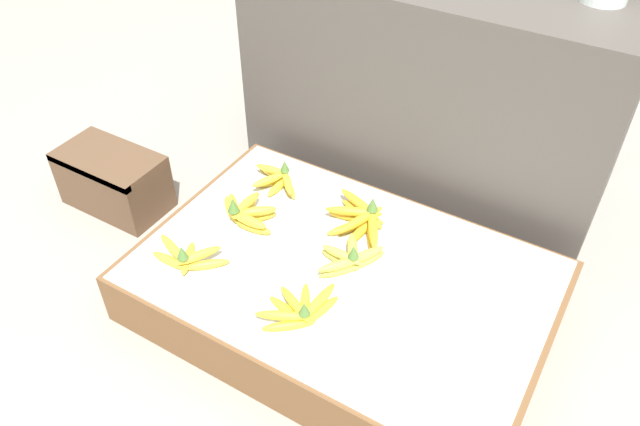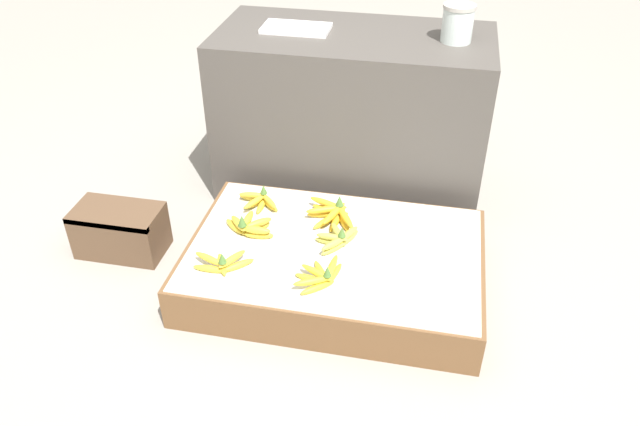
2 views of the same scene
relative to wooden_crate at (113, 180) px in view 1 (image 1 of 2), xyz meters
name	(u,v)px [view 1 (image 1 of 2)]	position (x,y,z in m)	size (l,w,h in m)	color
ground_plane	(342,311)	(0.91, -0.02, -0.10)	(10.00, 10.00, 0.00)	gray
display_platform	(342,291)	(0.91, -0.02, -0.02)	(1.12, 0.75, 0.17)	brown
back_vendor_table	(438,82)	(0.85, 0.73, 0.27)	(1.20, 0.59, 0.75)	#4C4742
wooden_crate	(113,180)	(0.00, 0.00, 0.00)	(0.36, 0.20, 0.21)	brown
banana_bunch_front_left	(187,257)	(0.53, -0.23, 0.10)	(0.22, 0.13, 0.09)	gold
banana_bunch_front_midleft	(300,310)	(0.90, -0.22, 0.10)	(0.17, 0.21, 0.09)	yellow
banana_bunch_middle_left	(246,212)	(0.56, 0.00, 0.10)	(0.22, 0.14, 0.10)	gold
banana_bunch_middle_midleft	(350,258)	(0.92, 0.00, 0.10)	(0.17, 0.20, 0.09)	gold
banana_bunch_back_left	(278,179)	(0.55, 0.19, 0.10)	(0.20, 0.14, 0.09)	gold
banana_bunch_back_midleft	(362,219)	(0.87, 0.16, 0.10)	(0.22, 0.20, 0.10)	gold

